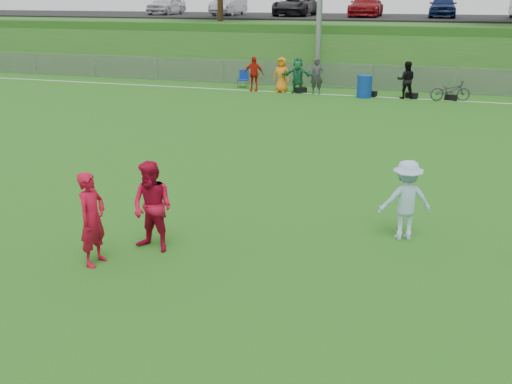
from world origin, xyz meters
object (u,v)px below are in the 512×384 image
at_px(player_red_left, 92,219).
at_px(player_blue, 406,200).
at_px(player_red_center, 152,207).
at_px(recycling_bin, 364,86).
at_px(bicycle, 450,91).

height_order(player_red_left, player_blue, player_red_left).
relative_size(player_red_center, recycling_bin, 1.68).
distance_m(player_red_center, recycling_bin, 18.20).
height_order(player_red_center, recycling_bin, player_red_center).
xyz_separation_m(player_red_left, bicycle, (6.23, 19.22, -0.39)).
relative_size(player_red_center, bicycle, 0.98).
height_order(player_red_center, player_blue, player_red_center).
bearing_deg(player_blue, bicycle, -114.37).
bearing_deg(player_red_left, player_blue, -58.87).
xyz_separation_m(recycling_bin, bicycle, (3.82, 0.27, -0.05)).
bearing_deg(bicycle, player_blue, 161.94).
distance_m(player_red_left, recycling_bin, 19.11).
height_order(player_red_left, player_red_center, player_red_center).
height_order(player_blue, bicycle, player_blue).
bearing_deg(bicycle, recycling_bin, 79.54).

